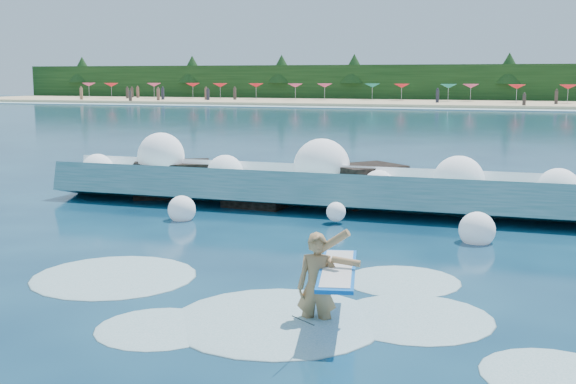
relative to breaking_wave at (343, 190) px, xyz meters
name	(u,v)px	position (x,y,z in m)	size (l,w,h in m)	color
ground	(174,270)	(-1.36, -7.00, -0.49)	(200.00, 200.00, 0.00)	#07243D
beach	(480,104)	(-1.36, 71.00, -0.29)	(140.00, 20.00, 0.40)	tan
wet_band	(473,109)	(-1.36, 60.00, -0.45)	(140.00, 5.00, 0.08)	silver
treeline	(486,84)	(-1.36, 81.00, 2.01)	(140.00, 4.00, 5.00)	black
breaking_wave	(343,190)	(0.00, 0.00, 0.00)	(16.18, 2.60, 1.39)	teal
rock_cluster	(256,186)	(-2.63, 0.37, -0.09)	(8.17, 3.07, 1.27)	black
surfer_with_board	(322,284)	(1.96, -8.89, 0.09)	(1.06, 2.81, 1.57)	#A67C4D
wave_spray	(336,174)	(-0.19, -0.10, 0.43)	(14.98, 4.66, 1.98)	white
surf_foam	(263,305)	(0.88, -8.39, -0.49)	(9.51, 5.32, 0.16)	silver
beach_umbrellas	(483,86)	(-1.30, 73.20, 1.76)	(112.23, 6.79, 0.50)	#D33E72
beachgoers	(475,97)	(-1.77, 67.70, 0.59)	(103.84, 12.84, 1.91)	#3F332D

